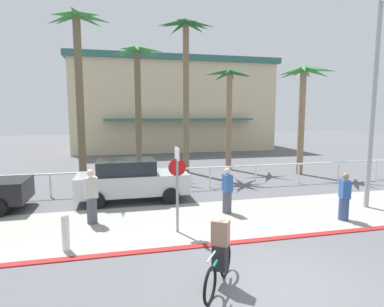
{
  "coord_description": "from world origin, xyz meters",
  "views": [
    {
      "loc": [
        -3.08,
        -5.66,
        3.56
      ],
      "look_at": [
        -0.3,
        6.0,
        2.02
      ],
      "focal_mm": 29.71,
      "sensor_mm": 36.0,
      "label": 1
    }
  ],
  "objects_px": {
    "streetlight_curb": "(379,93)",
    "car_silver_1": "(131,180)",
    "palm_tree_3": "(229,96)",
    "palm_tree_0": "(78,56)",
    "cyclist_teal_0": "(220,254)",
    "bollard_1": "(66,232)",
    "palm_tree_1": "(138,77)",
    "pedestrian_0": "(92,199)",
    "pedestrian_1": "(344,199)",
    "stop_sign_bike_lane": "(177,177)",
    "palm_tree_4": "(304,89)",
    "palm_tree_2": "(186,57)",
    "pedestrian_2": "(227,192)"
  },
  "relations": [
    {
      "from": "streetlight_curb",
      "to": "car_silver_1",
      "type": "height_order",
      "value": "streetlight_curb"
    },
    {
      "from": "streetlight_curb",
      "to": "palm_tree_3",
      "type": "xyz_separation_m",
      "value": [
        -2.28,
        9.22,
        0.34
      ]
    },
    {
      "from": "palm_tree_0",
      "to": "palm_tree_3",
      "type": "distance_m",
      "value": 9.03
    },
    {
      "from": "palm_tree_3",
      "to": "cyclist_teal_0",
      "type": "height_order",
      "value": "palm_tree_3"
    },
    {
      "from": "bollard_1",
      "to": "palm_tree_3",
      "type": "distance_m",
      "value": 13.9
    },
    {
      "from": "palm_tree_0",
      "to": "cyclist_teal_0",
      "type": "height_order",
      "value": "palm_tree_0"
    },
    {
      "from": "palm_tree_3",
      "to": "palm_tree_1",
      "type": "bearing_deg",
      "value": -177.49
    },
    {
      "from": "car_silver_1",
      "to": "pedestrian_0",
      "type": "bearing_deg",
      "value": -118.9
    },
    {
      "from": "pedestrian_1",
      "to": "palm_tree_1",
      "type": "bearing_deg",
      "value": 121.5
    },
    {
      "from": "bollard_1",
      "to": "streetlight_curb",
      "type": "relative_size",
      "value": 0.13
    },
    {
      "from": "stop_sign_bike_lane",
      "to": "pedestrian_1",
      "type": "distance_m",
      "value": 5.67
    },
    {
      "from": "palm_tree_0",
      "to": "palm_tree_3",
      "type": "xyz_separation_m",
      "value": [
        8.5,
        2.6,
        -1.61
      ]
    },
    {
      "from": "bollard_1",
      "to": "pedestrian_0",
      "type": "xyz_separation_m",
      "value": [
        0.51,
        1.97,
        0.32
      ]
    },
    {
      "from": "stop_sign_bike_lane",
      "to": "palm_tree_1",
      "type": "xyz_separation_m",
      "value": [
        -0.41,
        9.58,
        3.89
      ]
    },
    {
      "from": "streetlight_curb",
      "to": "pedestrian_0",
      "type": "distance_m",
      "value": 10.58
    },
    {
      "from": "bollard_1",
      "to": "palm_tree_3",
      "type": "xyz_separation_m",
      "value": [
        8.21,
        10.43,
        4.1
      ]
    },
    {
      "from": "bollard_1",
      "to": "pedestrian_0",
      "type": "height_order",
      "value": "pedestrian_0"
    },
    {
      "from": "palm_tree_4",
      "to": "stop_sign_bike_lane",
      "type": "bearing_deg",
      "value": -139.92
    },
    {
      "from": "palm_tree_2",
      "to": "palm_tree_4",
      "type": "distance_m",
      "value": 6.96
    },
    {
      "from": "pedestrian_0",
      "to": "pedestrian_1",
      "type": "distance_m",
      "value": 8.28
    },
    {
      "from": "stop_sign_bike_lane",
      "to": "pedestrian_1",
      "type": "relative_size",
      "value": 1.59
    },
    {
      "from": "streetlight_curb",
      "to": "pedestrian_1",
      "type": "distance_m",
      "value": 4.08
    },
    {
      "from": "streetlight_curb",
      "to": "cyclist_teal_0",
      "type": "distance_m",
      "value": 8.82
    },
    {
      "from": "palm_tree_1",
      "to": "car_silver_1",
      "type": "xyz_separation_m",
      "value": [
        -0.75,
        -5.73,
        -4.7
      ]
    },
    {
      "from": "car_silver_1",
      "to": "cyclist_teal_0",
      "type": "bearing_deg",
      "value": -78.22
    },
    {
      "from": "pedestrian_1",
      "to": "pedestrian_2",
      "type": "height_order",
      "value": "pedestrian_2"
    },
    {
      "from": "car_silver_1",
      "to": "pedestrian_0",
      "type": "relative_size",
      "value": 2.46
    },
    {
      "from": "stop_sign_bike_lane",
      "to": "palm_tree_2",
      "type": "height_order",
      "value": "palm_tree_2"
    },
    {
      "from": "pedestrian_2",
      "to": "bollard_1",
      "type": "bearing_deg",
      "value": -158.67
    },
    {
      "from": "palm_tree_1",
      "to": "palm_tree_4",
      "type": "height_order",
      "value": "palm_tree_1"
    },
    {
      "from": "streetlight_curb",
      "to": "cyclist_teal_0",
      "type": "xyz_separation_m",
      "value": [
        -7.15,
        -3.72,
        -3.58
      ]
    },
    {
      "from": "palm_tree_2",
      "to": "cyclist_teal_0",
      "type": "height_order",
      "value": "palm_tree_2"
    },
    {
      "from": "bollard_1",
      "to": "palm_tree_0",
      "type": "height_order",
      "value": "palm_tree_0"
    },
    {
      "from": "car_silver_1",
      "to": "pedestrian_2",
      "type": "bearing_deg",
      "value": -37.32
    },
    {
      "from": "pedestrian_0",
      "to": "palm_tree_1",
      "type": "bearing_deg",
      "value": 75.49
    },
    {
      "from": "bollard_1",
      "to": "palm_tree_3",
      "type": "height_order",
      "value": "palm_tree_3"
    },
    {
      "from": "palm_tree_2",
      "to": "pedestrian_2",
      "type": "xyz_separation_m",
      "value": [
        -0.29,
        -8.11,
        -6.03
      ]
    },
    {
      "from": "stop_sign_bike_lane",
      "to": "car_silver_1",
      "type": "distance_m",
      "value": 4.11
    },
    {
      "from": "palm_tree_0",
      "to": "car_silver_1",
      "type": "bearing_deg",
      "value": -57.25
    },
    {
      "from": "palm_tree_2",
      "to": "cyclist_teal_0",
      "type": "bearing_deg",
      "value": -99.3
    },
    {
      "from": "streetlight_curb",
      "to": "palm_tree_2",
      "type": "height_order",
      "value": "palm_tree_2"
    },
    {
      "from": "palm_tree_1",
      "to": "cyclist_teal_0",
      "type": "bearing_deg",
      "value": -86.84
    },
    {
      "from": "palm_tree_1",
      "to": "cyclist_teal_0",
      "type": "relative_size",
      "value": 4.79
    },
    {
      "from": "palm_tree_0",
      "to": "pedestrian_1",
      "type": "bearing_deg",
      "value": -39.81
    },
    {
      "from": "car_silver_1",
      "to": "pedestrian_1",
      "type": "xyz_separation_m",
      "value": [
        6.76,
        -4.07,
        -0.13
      ]
    },
    {
      "from": "palm_tree_3",
      "to": "cyclist_teal_0",
      "type": "xyz_separation_m",
      "value": [
        -4.88,
        -12.94,
        -3.92
      ]
    },
    {
      "from": "streetlight_curb",
      "to": "palm_tree_0",
      "type": "bearing_deg",
      "value": 148.44
    },
    {
      "from": "stop_sign_bike_lane",
      "to": "pedestrian_2",
      "type": "xyz_separation_m",
      "value": [
        2.06,
        1.4,
        -0.92
      ]
    },
    {
      "from": "palm_tree_3",
      "to": "cyclist_teal_0",
      "type": "bearing_deg",
      "value": -110.65
    },
    {
      "from": "pedestrian_0",
      "to": "cyclist_teal_0",
      "type": "bearing_deg",
      "value": -57.79
    }
  ]
}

